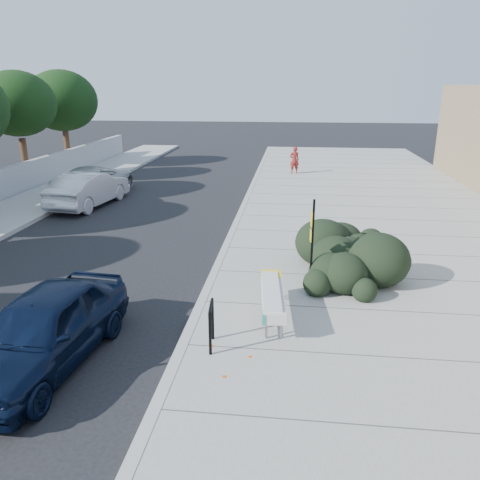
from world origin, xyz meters
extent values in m
plane|color=black|center=(0.00, 0.00, 0.00)|extent=(120.00, 120.00, 0.00)
cube|color=gray|center=(5.60, 5.00, 0.07)|extent=(11.20, 50.00, 0.15)
cube|color=#9E9E99|center=(0.00, 5.00, 0.08)|extent=(0.22, 50.00, 0.17)
cube|color=#9E9E99|center=(-8.00, 5.00, 0.08)|extent=(0.22, 50.00, 0.17)
cylinder|color=#332114|center=(-12.50, 14.00, 1.20)|extent=(0.36, 0.36, 2.40)
ellipsoid|color=black|center=(-12.50, 14.00, 4.20)|extent=(4.00, 4.00, 3.40)
cylinder|color=#332114|center=(-12.50, 19.00, 1.20)|extent=(0.36, 0.36, 2.40)
ellipsoid|color=black|center=(-12.50, 19.00, 4.20)|extent=(4.40, 4.40, 3.74)
cylinder|color=gray|center=(1.66, -1.56, 0.37)|extent=(0.05, 0.05, 0.45)
cylinder|color=gray|center=(1.97, -1.53, 0.37)|extent=(0.05, 0.05, 0.45)
cylinder|color=gray|center=(1.51, 0.22, 0.37)|extent=(0.05, 0.05, 0.45)
cylinder|color=gray|center=(1.82, 0.25, 0.37)|extent=(0.05, 0.05, 0.45)
cylinder|color=gray|center=(1.59, -0.67, 0.56)|extent=(0.19, 1.78, 0.04)
cylinder|color=gray|center=(1.90, -0.64, 0.56)|extent=(0.19, 1.78, 0.04)
cube|color=#B2B2B2|center=(1.74, -0.66, 0.72)|extent=(0.67, 2.37, 0.24)
cube|color=yellow|center=(1.66, 0.27, 0.85)|extent=(0.52, 0.51, 0.02)
cube|color=teal|center=(1.61, -1.73, 0.72)|extent=(0.07, 0.27, 0.22)
cylinder|color=black|center=(0.63, -2.29, 0.60)|extent=(0.06, 0.06, 0.90)
cylinder|color=black|center=(0.57, -1.71, 0.60)|extent=(0.06, 0.06, 0.90)
cylinder|color=black|center=(0.60, -2.00, 1.05)|extent=(0.11, 0.58, 0.06)
cube|color=black|center=(2.64, 1.07, 1.33)|extent=(0.06, 0.06, 2.36)
cube|color=yellow|center=(2.59, 1.07, 2.01)|extent=(0.03, 0.27, 0.38)
cube|color=yellow|center=(2.59, 1.07, 1.58)|extent=(0.03, 0.25, 0.29)
ellipsoid|color=black|center=(3.72, 2.50, 0.92)|extent=(2.07, 4.12, 1.54)
imported|color=black|center=(-2.50, -2.73, 0.74)|extent=(2.18, 4.51, 1.48)
imported|color=silver|center=(-6.87, 9.34, 0.76)|extent=(2.20, 4.81, 1.53)
imported|color=#A3A6A8|center=(-7.50, 11.39, 0.73)|extent=(2.71, 5.37, 1.46)
imported|color=maroon|center=(2.15, 17.63, 0.93)|extent=(0.64, 0.50, 1.57)
camera|label=1|loc=(2.10, -10.13, 5.15)|focal=35.00mm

